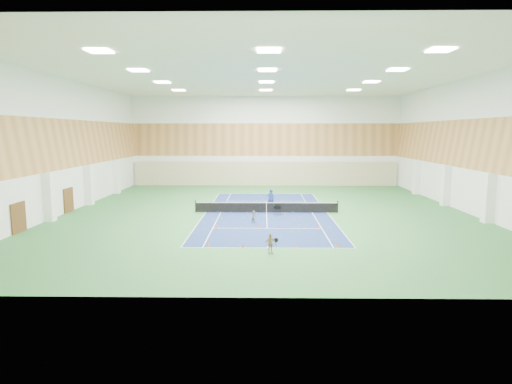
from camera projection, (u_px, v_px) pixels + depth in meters
The scene contains 22 objects.
ground at pixel (266, 213), 38.54m from camera, with size 40.00×40.00×0.00m, color #2D6A34.
room_shell at pixel (267, 146), 37.71m from camera, with size 36.00×40.00×12.00m, color white, non-canonical shape.
wood_cladding at pixel (267, 123), 37.43m from camera, with size 36.00×40.00×8.00m, color #BB7C45, non-canonical shape.
ceiling_light_grid at pixel (267, 77), 36.88m from camera, with size 21.40×25.40×0.06m, color white, non-canonical shape.
court_surface at pixel (266, 213), 38.54m from camera, with size 10.97×23.77×0.01m, color navy.
tennis_balls_scatter at pixel (266, 212), 38.53m from camera, with size 10.57×22.77×0.07m, color #CDD324, non-canonical shape.
tennis_net at pixel (266, 207), 38.46m from camera, with size 12.80×0.10×1.10m, color black, non-canonical shape.
back_curtain at pixel (265, 174), 57.87m from camera, with size 35.40×0.16×3.20m, color #C6B793.
door_left_a at pixel (19, 218), 30.75m from camera, with size 0.08×1.80×2.20m, color #593319.
door_left_b at pixel (69, 200), 38.67m from camera, with size 0.08×1.80×2.20m, color #593319.
coach at pixel (271, 199), 40.72m from camera, with size 0.67×0.44×1.84m, color navy.
child_court at pixel (254, 217), 34.04m from camera, with size 0.49×0.38×1.01m, color gray.
child_apron at pixel (270, 244), 25.49m from camera, with size 0.71×0.30×1.22m, color #9D875A.
ball_cart at pixel (277, 210), 37.27m from camera, with size 0.50×0.50×0.86m, color black, non-canonical shape.
cone_svc_a at pixel (217, 227), 32.19m from camera, with size 0.23×0.23×0.25m, color orange.
cone_svc_b at pixel (259, 226), 32.68m from camera, with size 0.19×0.19×0.21m, color #DF4A0B.
cone_svc_c at pixel (280, 227), 32.34m from camera, with size 0.18×0.18×0.19m, color #E1430B.
cone_svc_d at pixel (318, 227), 32.25m from camera, with size 0.19×0.19×0.21m, color #FF420D.
cone_base_a at pixel (208, 244), 27.17m from camera, with size 0.23×0.23×0.25m, color #EB5B0C.
cone_base_b at pixel (244, 246), 26.88m from camera, with size 0.21×0.21×0.23m, color #E43F0C.
cone_base_c at pixel (297, 246), 26.96m from camera, with size 0.18×0.18×0.19m, color #F75C0D.
cone_base_d at pixel (337, 244), 27.16m from camera, with size 0.22×0.22×0.24m, color #FF5F0D.
Camera 1 is at (-0.35, -37.92, 7.21)m, focal length 30.00 mm.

